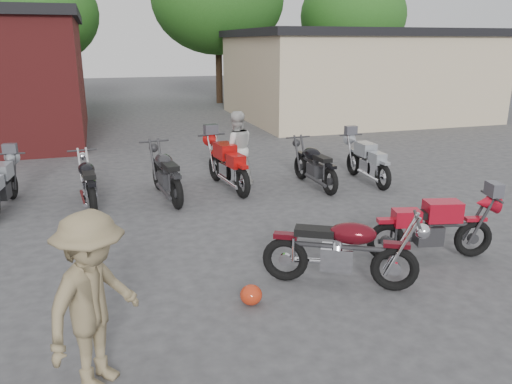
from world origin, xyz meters
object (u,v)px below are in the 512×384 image
object	(u,v)px
row_bike_3	(166,171)
vintage_motorcycle	(343,246)
person_tan	(94,302)
helmet	(251,295)
row_bike_4	(227,162)
row_bike_5	(314,163)
row_bike_2	(88,179)
person_light	(236,148)
row_bike_6	(367,159)
row_bike_1	(2,183)
sportbike	(434,224)

from	to	relation	value
row_bike_3	vintage_motorcycle	bearing A→B (deg)	-166.92
vintage_motorcycle	person_tan	xyz separation A→B (m)	(-3.22, -1.15, 0.31)
vintage_motorcycle	row_bike_3	world-z (taller)	row_bike_3
helmet	row_bike_4	distance (m)	5.39
row_bike_5	person_tan	bearing A→B (deg)	136.54
person_tan	row_bike_2	xyz separation A→B (m)	(-0.13, 6.02, -0.34)
row_bike_2	row_bike_3	bearing A→B (deg)	-97.47
person_light	row_bike_4	bearing A→B (deg)	45.94
helmet	row_bike_4	world-z (taller)	row_bike_4
row_bike_5	row_bike_6	size ratio (longest dim) A/B	1.01
row_bike_6	row_bike_1	bearing A→B (deg)	87.28
person_light	row_bike_6	distance (m)	3.16
sportbike	person_tan	world-z (taller)	person_tan
sportbike	helmet	bearing A→B (deg)	-156.95
person_light	row_bike_3	distance (m)	1.86
sportbike	person_tan	bearing A→B (deg)	-149.22
helmet	row_bike_2	distance (m)	5.39
row_bike_2	row_bike_4	distance (m)	3.06
person_light	row_bike_4	distance (m)	0.47
person_light	vintage_motorcycle	bearing A→B (deg)	92.79
row_bike_5	row_bike_3	bearing A→B (deg)	84.46
vintage_motorcycle	helmet	distance (m)	1.43
sportbike	row_bike_2	distance (m)	6.78
helmet	person_light	distance (m)	5.75
person_tan	row_bike_5	bearing A→B (deg)	1.02
sportbike	row_bike_5	size ratio (longest dim) A/B	0.97
helmet	row_bike_6	xyz separation A→B (m)	(4.39, 4.80, 0.43)
sportbike	person_tan	xyz separation A→B (m)	(-4.99, -1.57, 0.34)
vintage_motorcycle	row_bike_1	distance (m)	7.16
person_tan	row_bike_6	world-z (taller)	person_tan
sportbike	person_tan	size ratio (longest dim) A/B	1.07
row_bike_3	row_bike_4	distance (m)	1.48
sportbike	helmet	distance (m)	3.19
helmet	person_tan	xyz separation A→B (m)	(-1.87, -1.04, 0.77)
vintage_motorcycle	person_tan	size ratio (longest dim) A/B	1.14
person_light	row_bike_5	world-z (taller)	person_light
row_bike_1	row_bike_5	xyz separation A→B (m)	(6.66, -0.42, 0.03)
row_bike_6	row_bike_4	bearing A→B (deg)	82.47
row_bike_3	helmet	bearing A→B (deg)	177.83
row_bike_2	sportbike	bearing A→B (deg)	-136.80
sportbike	row_bike_6	bearing A→B (deg)	86.72
row_bike_4	row_bike_3	bearing A→B (deg)	94.42
person_light	row_bike_2	distance (m)	3.39
person_light	row_bike_6	world-z (taller)	person_light
helmet	row_bike_1	xyz separation A→B (m)	(-3.65, 5.24, 0.41)
person_light	row_bike_6	size ratio (longest dim) A/B	0.89
sportbike	row_bike_4	distance (m)	5.17
row_bike_1	row_bike_6	world-z (taller)	row_bike_6
vintage_motorcycle	row_bike_6	bearing A→B (deg)	86.24
helmet	person_light	world-z (taller)	person_light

